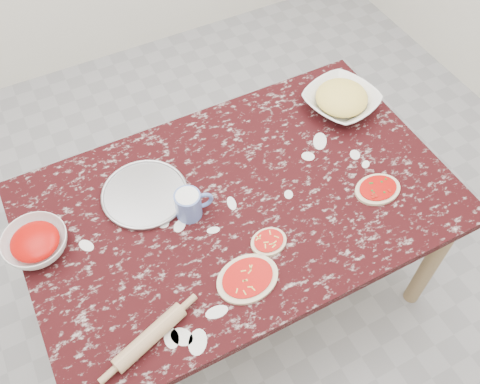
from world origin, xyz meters
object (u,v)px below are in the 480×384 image
(worktable, at_px, (240,212))
(sauce_bowl, at_px, (36,244))
(cheese_bowl, at_px, (341,101))
(pizza_tray, at_px, (145,194))
(rolling_pin, at_px, (150,337))
(flour_mug, at_px, (189,204))

(worktable, distance_m, sauce_bowl, 0.75)
(sauce_bowl, height_order, cheese_bowl, cheese_bowl)
(cheese_bowl, bearing_deg, pizza_tray, -176.56)
(rolling_pin, bearing_deg, flour_mug, 51.27)
(sauce_bowl, relative_size, rolling_pin, 0.86)
(pizza_tray, distance_m, flour_mug, 0.20)
(sauce_bowl, bearing_deg, worktable, -10.66)
(worktable, xyz_separation_m, sauce_bowl, (-0.73, 0.14, 0.12))
(cheese_bowl, bearing_deg, flour_mug, -165.36)
(flour_mug, xyz_separation_m, rolling_pin, (-0.31, -0.38, -0.03))
(worktable, distance_m, rolling_pin, 0.62)
(cheese_bowl, bearing_deg, sauce_bowl, -175.61)
(cheese_bowl, height_order, rolling_pin, cheese_bowl)
(worktable, height_order, pizza_tray, pizza_tray)
(flour_mug, distance_m, rolling_pin, 0.49)
(cheese_bowl, distance_m, flour_mug, 0.83)
(pizza_tray, relative_size, cheese_bowl, 1.08)
(cheese_bowl, xyz_separation_m, flour_mug, (-0.80, -0.21, 0.02))
(worktable, bearing_deg, cheese_bowl, 21.43)
(rolling_pin, bearing_deg, cheese_bowl, 28.17)
(worktable, relative_size, sauce_bowl, 7.09)
(sauce_bowl, distance_m, rolling_pin, 0.54)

